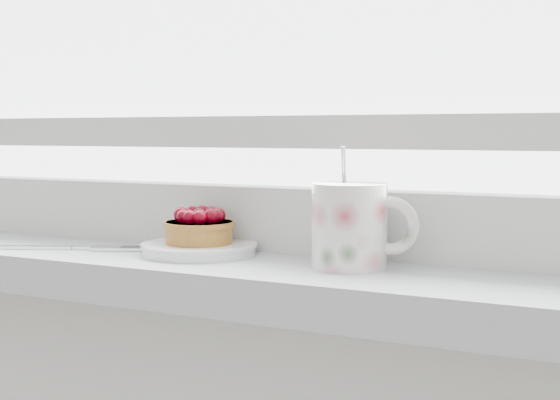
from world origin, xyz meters
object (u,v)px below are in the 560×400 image
Objects in this scene: saucer at (199,249)px; floral_mug at (352,224)px; raspberry_tart at (199,227)px; fork at (57,247)px.

floral_mug is at bearing -1.47° from saucer.
fork is at bearing -165.56° from raspberry_tart.
saucer is at bearing -60.49° from raspberry_tart.
saucer is 0.18m from floral_mug.
saucer is 0.60× the size of fork.
raspberry_tart is at bearing 178.44° from floral_mug.
fork is (-0.34, -0.04, -0.04)m from floral_mug.
raspberry_tart is 0.64× the size of floral_mug.
raspberry_tart is 0.18m from floral_mug.
saucer reaches higher than fork.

